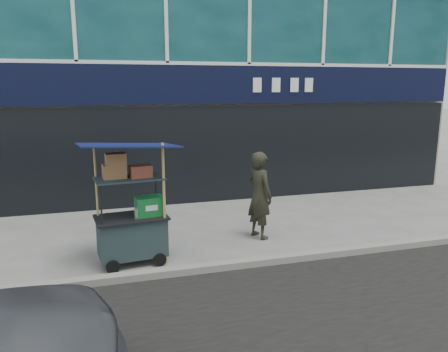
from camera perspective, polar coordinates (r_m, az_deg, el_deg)
name	(u,v)px	position (r m, az deg, el deg)	size (l,w,h in m)	color
ground	(210,266)	(7.29, -1.88, -11.64)	(80.00, 80.00, 0.00)	slate
curb	(213,267)	(7.09, -1.48, -11.82)	(80.00, 0.18, 0.12)	gray
vendor_cart	(132,221)	(7.34, -11.89, -5.73)	(1.63, 1.23, 2.06)	#1C2B30
vendor_man	(260,195)	(8.36, 4.66, -2.49)	(0.61, 0.40, 1.68)	black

